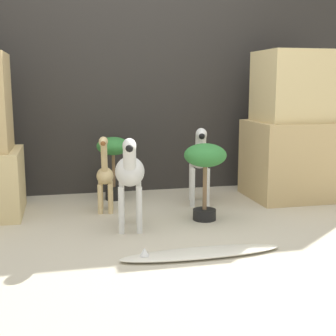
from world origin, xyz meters
TOP-DOWN VIEW (x-y plane):
  - ground_plane at (0.00, 0.00)m, footprint 14.00×14.00m
  - wall_back at (0.00, 1.56)m, footprint 6.40×0.08m
  - rock_pillar_right at (1.38, 0.94)m, footprint 0.80×0.67m
  - zebra_right at (0.48, 0.88)m, footprint 0.28×0.47m
  - zebra_left at (-0.21, 0.30)m, footprint 0.25×0.47m
  - giraffe_figurine at (-0.34, 0.80)m, footprint 0.16×0.36m
  - potted_palm_front at (0.38, 0.42)m, footprint 0.32×0.32m
  - potted_palm_back at (-0.22, 1.22)m, footprint 0.29×0.29m
  - surfboard at (0.13, -0.31)m, footprint 1.01×0.21m

SIDE VIEW (x-z plane):
  - ground_plane at x=0.00m, z-range 0.00..0.00m
  - surfboard at x=0.13m, z-range -0.02..0.06m
  - giraffe_figurine at x=-0.34m, z-range -0.01..0.63m
  - potted_palm_back at x=-0.22m, z-range 0.13..0.69m
  - zebra_right at x=0.48m, z-range 0.08..0.76m
  - zebra_left at x=-0.21m, z-range 0.08..0.76m
  - potted_palm_front at x=0.38m, z-range 0.15..0.74m
  - rock_pillar_right at x=1.38m, z-range -0.06..1.26m
  - wall_back at x=0.00m, z-range 0.00..2.20m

